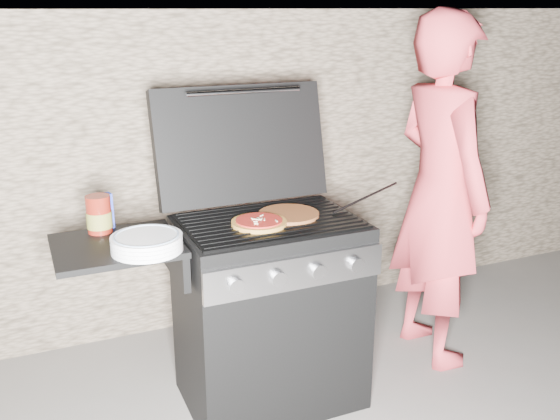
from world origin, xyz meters
name	(u,v)px	position (x,y,z in m)	size (l,w,h in m)	color
ground	(271,396)	(0.00, 0.00, 0.00)	(50.00, 50.00, 0.00)	#615D58
stone_wall	(202,169)	(0.00, 1.05, 0.90)	(8.00, 0.35, 1.80)	gray
gas_grill	(219,322)	(-0.25, 0.00, 0.46)	(1.34, 0.79, 0.91)	black
pizza_topped	(259,222)	(-0.07, -0.04, 0.92)	(0.24, 0.24, 0.03)	#A97752
pizza_plain	(289,214)	(0.10, 0.02, 0.92)	(0.27, 0.27, 0.01)	#B3612F
sauce_jar	(99,214)	(-0.71, 0.16, 0.98)	(0.10, 0.10, 0.16)	maroon
blue_carton	(104,211)	(-0.68, 0.19, 0.98)	(0.07, 0.04, 0.15)	#2435B4
plate_stack	(147,243)	(-0.57, -0.13, 0.93)	(0.28, 0.28, 0.06)	white
person	(440,193)	(0.97, 0.07, 0.91)	(0.66, 0.43, 1.81)	#D63B45
tongs	(366,198)	(0.49, 0.00, 0.95)	(0.01, 0.01, 0.41)	black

